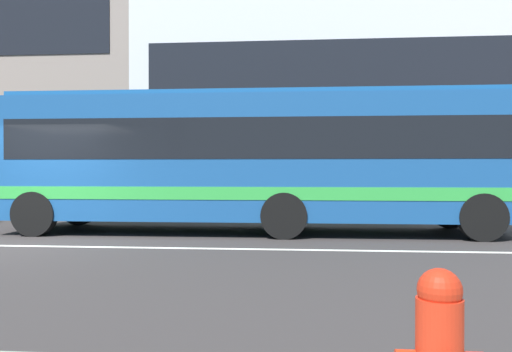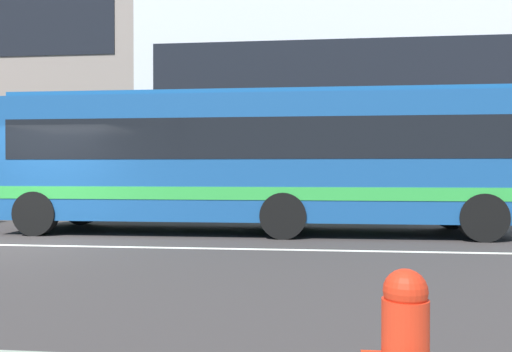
{
  "view_description": "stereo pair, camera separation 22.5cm",
  "coord_description": "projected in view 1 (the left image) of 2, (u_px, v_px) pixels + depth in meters",
  "views": [
    {
      "loc": [
        5.58,
        -9.57,
        1.49
      ],
      "look_at": [
        4.51,
        2.43,
        1.34
      ],
      "focal_mm": 36.2,
      "sensor_mm": 36.0,
      "label": 1
    },
    {
      "loc": [
        5.81,
        -9.54,
        1.49
      ],
      "look_at": [
        4.51,
        2.43,
        1.34
      ],
      "focal_mm": 36.2,
      "sensor_mm": 36.0,
      "label": 2
    }
  ],
  "objects": [
    {
      "name": "apartment_block_right",
      "position": [
        371.0,
        101.0,
        25.23
      ],
      "size": [
        20.73,
        10.51,
        9.7
      ],
      "color": "silver",
      "rests_on": "ground_plane"
    },
    {
      "name": "ground_plane",
      "position": [
        15.0,
        246.0,
        10.04
      ],
      "size": [
        160.0,
        160.0,
        0.0
      ],
      "primitive_type": "plane",
      "color": "#342F2F"
    },
    {
      "name": "transit_bus",
      "position": [
        255.0,
        157.0,
        12.3
      ],
      "size": [
        11.75,
        2.71,
        3.27
      ],
      "color": "#194B8A",
      "rests_on": "ground_plane"
    },
    {
      "name": "hedge_row_far",
      "position": [
        133.0,
        203.0,
        16.77
      ],
      "size": [
        17.84,
        1.1,
        0.83
      ],
      "primitive_type": "cube",
      "color": "#1C4B21",
      "rests_on": "ground_plane"
    },
    {
      "name": "lane_centre_line",
      "position": [
        15.0,
        246.0,
        10.04
      ],
      "size": [
        60.0,
        0.16,
        0.01
      ],
      "primitive_type": "cube",
      "color": "silver",
      "rests_on": "ground_plane"
    }
  ]
}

